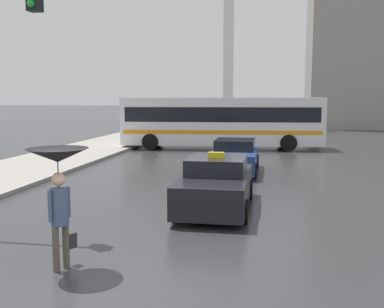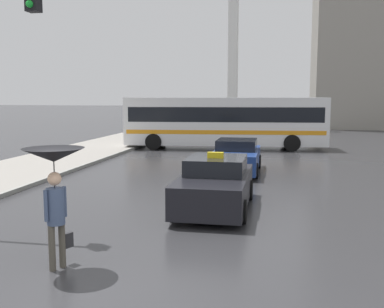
% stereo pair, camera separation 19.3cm
% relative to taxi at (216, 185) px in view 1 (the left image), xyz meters
% --- Properties ---
extents(ground_plane, '(300.00, 300.00, 0.00)m').
position_rel_taxi_xyz_m(ground_plane, '(-1.21, -6.02, -0.67)').
color(ground_plane, '#2D2D30').
extents(taxi, '(1.91, 4.21, 1.59)m').
position_rel_taxi_xyz_m(taxi, '(0.00, 0.00, 0.00)').
color(taxi, black).
rests_on(taxi, ground_plane).
extents(sedan_red, '(1.91, 4.12, 1.35)m').
position_rel_taxi_xyz_m(sedan_red, '(0.02, 6.19, -0.04)').
color(sedan_red, navy).
rests_on(sedan_red, ground_plane).
extents(city_bus, '(12.06, 3.61, 3.07)m').
position_rel_taxi_xyz_m(city_bus, '(-1.46, 14.78, 1.03)').
color(city_bus, silver).
rests_on(city_bus, ground_plane).
extents(pedestrian_with_umbrella, '(1.08, 1.08, 2.21)m').
position_rel_taxi_xyz_m(pedestrian_with_umbrella, '(-2.21, -4.93, 1.11)').
color(pedestrian_with_umbrella, '#4C473D').
rests_on(pedestrian_with_umbrella, ground_plane).
extents(building_tower_near, '(10.41, 8.88, 22.42)m').
position_rel_taxi_xyz_m(building_tower_near, '(10.38, 36.47, 10.54)').
color(building_tower_near, gray).
rests_on(building_tower_near, ground_plane).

